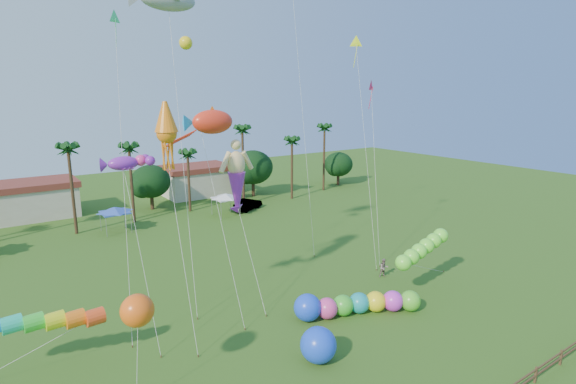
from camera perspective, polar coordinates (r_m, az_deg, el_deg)
ground at (r=29.58m, az=11.97°, el=-20.93°), size 160.00×160.00×0.00m
tree_line at (r=65.45m, az=-14.65°, el=1.64°), size 69.46×8.91×11.00m
buildings_row at (r=69.69m, az=-21.41°, el=-0.09°), size 35.00×7.00×4.00m
tent_row at (r=55.90m, az=-20.98°, el=-2.22°), size 31.00×4.00×0.60m
car_b at (r=63.43m, az=-5.10°, el=-1.55°), size 5.14×3.69×1.61m
spectator_b at (r=41.54m, az=12.08°, el=-9.41°), size 1.00×0.89×1.71m
caterpillar_inflatable at (r=34.59m, az=8.26°, el=-13.94°), size 9.39×5.34×2.00m
blue_ball at (r=28.97m, az=3.87°, el=-18.81°), size 2.24×2.24×2.24m
rainbow_tube at (r=30.20m, az=-26.87°, el=-14.92°), size 8.89×2.29×3.45m
green_worm at (r=36.99m, az=14.44°, el=-8.69°), size 10.89×3.38×3.80m
orange_ball_kite at (r=24.94m, az=-18.60°, el=-14.08°), size 1.94×1.94×6.14m
merman_kite at (r=34.61m, az=-6.52°, el=1.32°), size 2.74×5.31×12.24m
fish_kite at (r=33.07m, az=-9.55°, el=8.77°), size 4.87×6.11×15.08m
shark_kite at (r=37.89m, az=-14.97°, el=22.49°), size 6.00×8.01×24.03m
squid_kite at (r=29.75m, az=-15.16°, el=7.20°), size 1.85×5.01×15.74m
lobster_kite at (r=29.81m, az=-20.18°, el=3.43°), size 3.69×4.96×12.50m
delta_kite_red at (r=44.42m, az=10.54°, el=12.76°), size 2.15×3.94×17.38m
delta_kite_yellow at (r=44.07m, az=8.67°, el=17.88°), size 1.55×5.23×21.35m
delta_kite_green at (r=33.29m, az=-21.09°, el=19.05°), size 2.36×5.19×21.49m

